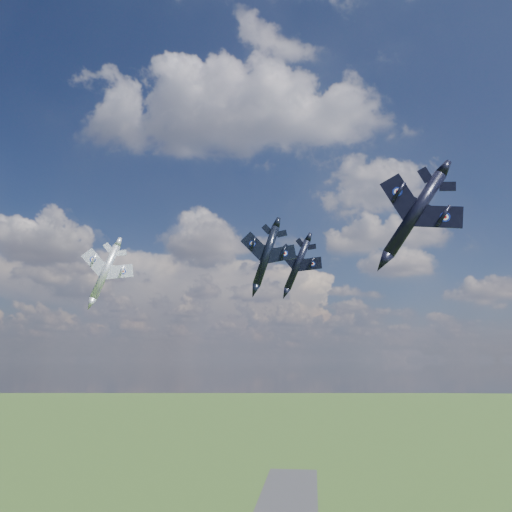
# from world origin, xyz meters

# --- Properties ---
(jet_lead_navy) EXTENTS (10.85, 14.47, 6.09)m
(jet_lead_navy) POSITION_xyz_m (6.08, 10.38, 81.78)
(jet_lead_navy) COLOR black
(jet_right_navy) EXTENTS (12.92, 16.53, 8.69)m
(jet_right_navy) POSITION_xyz_m (25.35, -15.31, 80.77)
(jet_right_navy) COLOR black
(jet_high_navy) EXTENTS (14.48, 17.55, 7.48)m
(jet_high_navy) POSITION_xyz_m (10.60, 34.38, 84.69)
(jet_high_navy) COLOR black
(jet_left_silver) EXTENTS (15.64, 17.91, 6.57)m
(jet_left_silver) POSITION_xyz_m (-25.34, 18.00, 80.97)
(jet_left_silver) COLOR #A3A6AE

